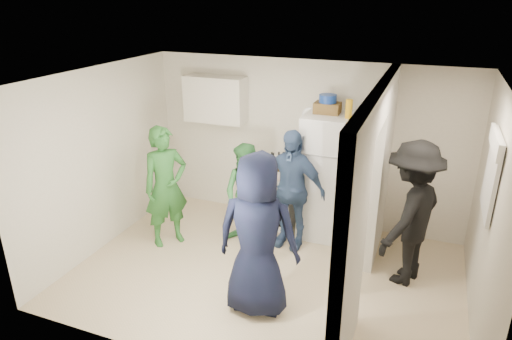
{
  "coord_description": "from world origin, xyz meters",
  "views": [
    {
      "loc": [
        1.7,
        -4.68,
        3.39
      ],
      "look_at": [
        -0.29,
        0.4,
        1.25
      ],
      "focal_mm": 32.0,
      "sensor_mm": 36.0,
      "label": 1
    }
  ],
  "objects": [
    {
      "name": "red_cup",
      "position": [
        -0.16,
        1.17,
        0.9
      ],
      "size": [
        0.09,
        0.09,
        0.12
      ],
      "primitive_type": "cylinder",
      "color": "red",
      "rests_on": "stove"
    },
    {
      "name": "partition_header",
      "position": [
        1.2,
        0.0,
        2.3
      ],
      "size": [
        0.12,
        1.0,
        0.4
      ],
      "primitive_type": "cube",
      "color": "silver",
      "rests_on": "partition_pier_back"
    },
    {
      "name": "bottle_a",
      "position": [
        -0.65,
        1.48,
        0.96
      ],
      "size": [
        0.08,
        0.08,
        0.24
      ],
      "primitive_type": "cylinder",
      "color": "brown",
      "rests_on": "stove"
    },
    {
      "name": "bottle_g",
      "position": [
        -0.14,
        1.49,
        0.97
      ],
      "size": [
        0.07,
        0.07,
        0.26
      ],
      "primitive_type": "cylinder",
      "color": "olive",
      "rests_on": "stove"
    },
    {
      "name": "bottle_b",
      "position": [
        -0.58,
        1.28,
        0.96
      ],
      "size": [
        0.07,
        0.07,
        0.24
      ],
      "primitive_type": "cylinder",
      "color": "#1C551E",
      "rests_on": "stove"
    },
    {
      "name": "upper_cabinet",
      "position": [
        -1.4,
        1.52,
        1.85
      ],
      "size": [
        0.95,
        0.34,
        0.7
      ],
      "primitive_type": "cube",
      "color": "silver",
      "rests_on": "wall_back"
    },
    {
      "name": "nook_window",
      "position": [
        2.38,
        0.2,
        1.65
      ],
      "size": [
        0.03,
        0.7,
        0.8
      ],
      "primitive_type": "cube",
      "color": "black",
      "rests_on": "wall_right"
    },
    {
      "name": "bottle_h",
      "position": [
        -0.68,
        1.27,
        0.97
      ],
      "size": [
        0.07,
        0.07,
        0.26
      ],
      "primitive_type": "cylinder",
      "color": "#B6BEC3",
      "rests_on": "stove"
    },
    {
      "name": "wall_left",
      "position": [
        -2.4,
        0.0,
        1.25
      ],
      "size": [
        0.0,
        3.4,
        3.4
      ],
      "primitive_type": "plane",
      "rotation": [
        1.57,
        0.0,
        1.57
      ],
      "color": "silver",
      "rests_on": "floor"
    },
    {
      "name": "person_nook",
      "position": [
        1.64,
        0.54,
        0.91
      ],
      "size": [
        1.06,
        1.34,
        1.82
      ],
      "primitive_type": "imported",
      "rotation": [
        0.0,
        0.0,
        -1.95
      ],
      "color": "black",
      "rests_on": "floor"
    },
    {
      "name": "spice_shelf",
      "position": [
        0.0,
        1.65,
        1.35
      ],
      "size": [
        0.35,
        0.08,
        0.03
      ],
      "primitive_type": "cube",
      "color": "olive",
      "rests_on": "wall_back"
    },
    {
      "name": "blue_bowl",
      "position": [
        0.37,
        1.39,
        2.03
      ],
      "size": [
        0.24,
        0.24,
        0.11
      ],
      "primitive_type": "cylinder",
      "color": "navy",
      "rests_on": "wicker_basket"
    },
    {
      "name": "bottle_c",
      "position": [
        -0.47,
        1.52,
        0.98
      ],
      "size": [
        0.06,
        0.06,
        0.27
      ],
      "primitive_type": "cylinder",
      "color": "#A0A6AE",
      "rests_on": "stove"
    },
    {
      "name": "partition_pier_front",
      "position": [
        1.2,
        -1.1,
        1.25
      ],
      "size": [
        0.12,
        1.2,
        2.5
      ],
      "primitive_type": "cube",
      "color": "silver",
      "rests_on": "floor"
    },
    {
      "name": "wall_back",
      "position": [
        0.0,
        1.7,
        1.25
      ],
      "size": [
        4.8,
        0.0,
        4.8
      ],
      "primitive_type": "plane",
      "rotation": [
        1.57,
        0.0,
        0.0
      ],
      "color": "silver",
      "rests_on": "floor"
    },
    {
      "name": "wall_right",
      "position": [
        2.4,
        0.0,
        1.25
      ],
      "size": [
        0.0,
        3.4,
        3.4
      ],
      "primitive_type": "plane",
      "rotation": [
        1.57,
        0.0,
        -1.57
      ],
      "color": "silver",
      "rests_on": "floor"
    },
    {
      "name": "bottle_f",
      "position": [
        -0.22,
        1.39,
        0.98
      ],
      "size": [
        0.06,
        0.06,
        0.27
      ],
      "primitive_type": "cylinder",
      "color": "black",
      "rests_on": "stove"
    },
    {
      "name": "person_green_left",
      "position": [
        -1.58,
        0.27,
        0.86
      ],
      "size": [
        0.71,
        0.75,
        1.73
      ],
      "primitive_type": "imported",
      "rotation": [
        0.0,
        0.0,
        0.92
      ],
      "color": "#29672A",
      "rests_on": "floor"
    },
    {
      "name": "fridge",
      "position": [
        0.47,
        1.34,
        0.91
      ],
      "size": [
        0.75,
        0.73,
        1.83
      ],
      "primitive_type": "cube",
      "color": "white",
      "rests_on": "floor"
    },
    {
      "name": "partition_pier_back",
      "position": [
        1.2,
        1.1,
        1.25
      ],
      "size": [
        0.12,
        1.2,
        2.5
      ],
      "primitive_type": "cube",
      "color": "silver",
      "rests_on": "floor"
    },
    {
      "name": "stove",
      "position": [
        -0.38,
        1.37,
        0.42
      ],
      "size": [
        0.71,
        0.59,
        0.84
      ],
      "primitive_type": "cube",
      "color": "white",
      "rests_on": "floor"
    },
    {
      "name": "ceiling",
      "position": [
        0.0,
        0.0,
        2.5
      ],
      "size": [
        4.8,
        4.8,
        0.0
      ],
      "primitive_type": "plane",
      "rotation": [
        3.14,
        0.0,
        0.0
      ],
      "color": "white",
      "rests_on": "wall_back"
    },
    {
      "name": "bottle_d",
      "position": [
        -0.38,
        1.33,
        1.0
      ],
      "size": [
        0.07,
        0.07,
        0.33
      ],
      "primitive_type": "cylinder",
      "color": "brown",
      "rests_on": "stove"
    },
    {
      "name": "person_denim",
      "position": [
        0.05,
        0.84,
        0.85
      ],
      "size": [
        1.04,
        0.52,
        1.71
      ],
      "primitive_type": "imported",
      "rotation": [
        0.0,
        0.0,
        -0.1
      ],
      "color": "#374979",
      "rests_on": "floor"
    },
    {
      "name": "floor",
      "position": [
        0.0,
        0.0,
        0.0
      ],
      "size": [
        4.8,
        4.8,
        0.0
      ],
      "primitive_type": "plane",
      "color": "#CDB590",
      "rests_on": "ground"
    },
    {
      "name": "person_navy",
      "position": [
        0.14,
        -0.66,
        0.94
      ],
      "size": [
        0.98,
        0.69,
        1.88
      ],
      "primitive_type": "imported",
      "rotation": [
        0.0,
        0.0,
        -3.03
      ],
      "color": "black",
      "rests_on": "floor"
    },
    {
      "name": "person_green_center",
      "position": [
        -0.51,
        0.62,
        0.75
      ],
      "size": [
        0.79,
        0.66,
        1.49
      ],
      "primitive_type": "imported",
      "rotation": [
        0.0,
        0.0,
        -0.14
      ],
      "color": "#347741",
      "rests_on": "floor"
    },
    {
      "name": "wicker_basket",
      "position": [
        0.37,
        1.39,
        1.9
      ],
      "size": [
        0.35,
        0.25,
        0.15
      ],
      "primitive_type": "cube",
      "color": "brown",
      "rests_on": "fridge"
    },
    {
      "name": "yellow_cup_stack_top",
      "position": [
        0.69,
        1.24,
        1.95
      ],
      "size": [
        0.09,
        0.09,
        0.25
      ],
      "primitive_type": "cylinder",
      "color": "yellow",
      "rests_on": "fridge"
    },
    {
      "name": "wall_clock",
      "position": [
        0.05,
        1.68,
        1.7
      ],
      "size": [
        0.22,
        0.02,
        0.22
      ],
      "primitive_type": "cylinder",
      "rotation": [
        1.57,
        0.0,
        0.0
      ],
      "color": "white",
      "rests_on": "wall_back"
    },
    {
      "name": "bottle_i",
      "position": [
        -0.34,
        1.46,
        0.99
      ],
      "size": [
        0.08,
        0.08,
        0.31
      ],
      "primitive_type": "cylinder",
      "color": "#4D340D",
      "rests_on": "stove"
    },
    {
      "name": "bottle_j",
      "position": [
        -0.07,
        1.27,
        1.0
      ],
      "size": [
        0.07,
        0.07,
        0.31
      ],
      "primitive_type": "cylinder",
      "color": "#1B4F27",
      "rests_on": "stove"
    },
    {
      "name": "bottle_k",
      "position": [
        -0.61,
        1.4,
        0.98
      ],
      "size": [
        0.07,
        0.07,
        0.27
      ],
      "primitive_type": "cylinder",
      "color": "#905F21",
      "rests_on": "stove"
    },
    {
      "name": "nook_valance",
      "position": [
        2.34,
        0.2,
        2.0
      ],
      "size": [
        0.04,
        0.82,
        0.18
      ],
      "primitive_type": "cube",
      "color": "white",
      "rests_on": "wall_right"
    },
    {
      "name": "wall_front",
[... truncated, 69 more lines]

